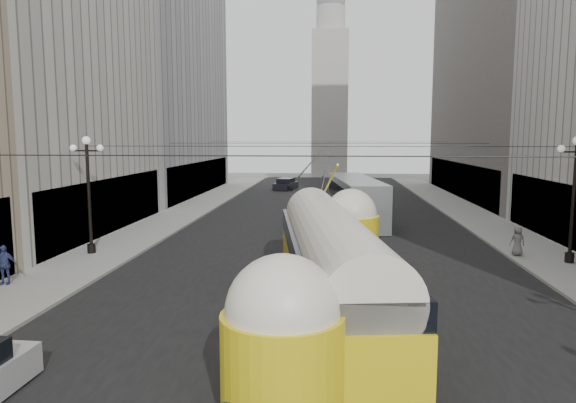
% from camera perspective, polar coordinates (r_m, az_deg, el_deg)
% --- Properties ---
extents(road, '(20.00, 85.00, 0.02)m').
position_cam_1_polar(road, '(41.60, 4.13, -1.82)').
color(road, black).
rests_on(road, ground).
extents(sidewalk_left, '(4.00, 72.00, 0.15)m').
position_cam_1_polar(sidewalk_left, '(46.77, -10.67, -0.84)').
color(sidewalk_left, gray).
rests_on(sidewalk_left, ground).
extents(sidewalk_right, '(4.00, 72.00, 0.15)m').
position_cam_1_polar(sidewalk_right, '(46.48, 19.16, -1.17)').
color(sidewalk_right, gray).
rests_on(sidewalk_right, ground).
extents(rail_left, '(0.12, 85.00, 0.04)m').
position_cam_1_polar(rail_left, '(41.62, 3.10, -1.81)').
color(rail_left, gray).
rests_on(rail_left, ground).
extents(rail_right, '(0.12, 85.00, 0.04)m').
position_cam_1_polar(rail_right, '(41.60, 5.16, -1.83)').
color(rail_right, gray).
rests_on(rail_right, ground).
extents(building_left_far, '(12.60, 28.60, 28.60)m').
position_cam_1_polar(building_left_far, '(60.72, -15.36, 14.30)').
color(building_left_far, '#999999').
rests_on(building_left_far, ground).
extents(building_right_far, '(12.60, 32.60, 32.60)m').
position_cam_1_polar(building_right_far, '(60.64, 24.57, 15.84)').
color(building_right_far, '#514C47').
rests_on(building_right_far, ground).
extents(distant_tower, '(6.00, 6.00, 31.36)m').
position_cam_1_polar(distant_tower, '(89.00, 4.69, 12.58)').
color(distant_tower, '#B2AFA8').
rests_on(distant_tower, ground).
extents(lamppost_left_mid, '(1.86, 0.44, 6.37)m').
position_cam_1_polar(lamppost_left_mid, '(29.80, -21.28, 1.42)').
color(lamppost_left_mid, black).
rests_on(lamppost_left_mid, sidewalk_left).
extents(lamppost_right_mid, '(1.86, 0.44, 6.37)m').
position_cam_1_polar(lamppost_right_mid, '(29.32, 29.18, 0.92)').
color(lamppost_right_mid, black).
rests_on(lamppost_right_mid, sidewalk_right).
extents(catenary, '(25.00, 72.00, 0.23)m').
position_cam_1_polar(catenary, '(40.09, 4.35, 6.28)').
color(catenary, black).
rests_on(catenary, ground).
extents(streetcar, '(4.89, 17.77, 3.93)m').
position_cam_1_polar(streetcar, '(19.09, 4.67, -6.64)').
color(streetcar, yellow).
rests_on(streetcar, ground).
extents(city_bus, '(4.22, 13.36, 3.33)m').
position_cam_1_polar(city_bus, '(40.07, 7.49, 0.43)').
color(city_bus, gray).
rests_on(city_bus, ground).
extents(sedan_white_far, '(3.69, 5.37, 1.57)m').
position_cam_1_polar(sedan_white_far, '(55.10, 7.17, 1.08)').
color(sedan_white_far, white).
rests_on(sedan_white_far, ground).
extents(sedan_dark_far, '(2.94, 4.86, 1.43)m').
position_cam_1_polar(sedan_dark_far, '(63.95, -0.25, 1.91)').
color(sedan_dark_far, black).
rests_on(sedan_dark_far, ground).
extents(pedestrian_sidewalk_right, '(0.80, 0.51, 1.60)m').
position_cam_1_polar(pedestrian_sidewalk_right, '(30.19, 24.15, -4.01)').
color(pedestrian_sidewalk_right, slate).
rests_on(pedestrian_sidewalk_right, sidewalk_right).
extents(pedestrian_sidewalk_left, '(1.10, 0.76, 1.72)m').
position_cam_1_polar(pedestrian_sidewalk_left, '(25.39, -29.01, -6.16)').
color(pedestrian_sidewalk_left, navy).
rests_on(pedestrian_sidewalk_left, sidewalk_left).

